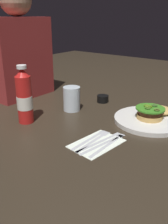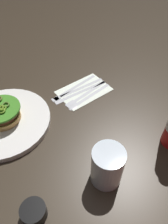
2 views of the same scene
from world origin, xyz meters
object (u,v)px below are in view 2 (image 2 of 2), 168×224
(fork_utensil, at_px, (83,95))
(butter_knife, at_px, (78,93))
(condiment_cup, at_px, (34,212))
(water_glass, at_px, (107,166))
(steak_knife, at_px, (73,88))
(spoon_utensil, at_px, (84,99))
(table_knife, at_px, (75,90))
(dinner_plate, at_px, (4,121))
(napkin, at_px, (84,91))

(fork_utensil, bearing_deg, butter_knife, -77.41)
(condiment_cup, height_order, fork_utensil, condiment_cup)
(water_glass, distance_m, steak_knife, 0.36)
(water_glass, bearing_deg, spoon_utensil, -123.36)
(table_knife, bearing_deg, butter_knife, 84.09)
(table_knife, bearing_deg, fork_utensil, 94.56)
(dinner_plate, distance_m, fork_utensil, 0.28)
(spoon_utensil, bearing_deg, dinner_plate, -21.61)
(butter_knife, xyz_separation_m, spoon_utensil, (0.01, 0.04, 0.00))
(napkin, distance_m, fork_utensil, 0.03)
(table_knife, distance_m, spoon_utensil, 0.06)
(water_glass, relative_size, condiment_cup, 1.91)
(spoon_utensil, bearing_deg, napkin, -133.41)
(fork_utensil, bearing_deg, napkin, -139.33)
(spoon_utensil, bearing_deg, fork_utensil, -125.78)
(dinner_plate, bearing_deg, condiment_cup, 72.91)
(dinner_plate, xyz_separation_m, napkin, (-0.28, 0.06, -0.01))
(butter_knife, bearing_deg, spoon_utensil, 79.54)
(steak_knife, bearing_deg, butter_knife, 81.15)
(steak_knife, xyz_separation_m, table_knife, (0.00, 0.01, 0.00))
(butter_knife, relative_size, fork_utensil, 1.11)
(condiment_cup, relative_size, fork_utensil, 0.30)
(condiment_cup, distance_m, napkin, 0.44)
(water_glass, height_order, steak_knife, water_glass)
(dinner_plate, distance_m, table_knife, 0.26)
(steak_knife, distance_m, fork_utensil, 0.05)
(butter_knife, height_order, fork_utensil, same)
(butter_knife, bearing_deg, water_glass, 59.44)
(napkin, bearing_deg, dinner_plate, -12.65)
(fork_utensil, bearing_deg, table_knife, -85.44)
(condiment_cup, bearing_deg, water_glass, 164.51)
(condiment_cup, bearing_deg, spoon_utensil, -150.74)
(water_glass, bearing_deg, steak_knife, -118.66)
(water_glass, distance_m, fork_utensil, 0.31)
(dinner_plate, xyz_separation_m, condiment_cup, (0.09, 0.29, 0.01))
(napkin, bearing_deg, butter_knife, -10.53)
(napkin, xyz_separation_m, butter_knife, (0.03, -0.00, 0.00))
(spoon_utensil, bearing_deg, table_knife, -99.07)
(spoon_utensil, bearing_deg, condiment_cup, 29.26)
(dinner_plate, height_order, spoon_utensil, dinner_plate)
(water_glass, relative_size, fork_utensil, 0.58)
(steak_knife, bearing_deg, condiment_cup, 36.68)
(butter_knife, xyz_separation_m, fork_utensil, (-0.01, 0.02, 0.00))
(water_glass, height_order, spoon_utensil, water_glass)
(steak_knife, xyz_separation_m, spoon_utensil, (0.01, 0.07, 0.00))
(napkin, bearing_deg, condiment_cup, 31.17)
(butter_knife, bearing_deg, dinner_plate, -12.87)
(dinner_plate, bearing_deg, butter_knife, 167.13)
(water_glass, height_order, napkin, water_glass)
(fork_utensil, height_order, spoon_utensil, same)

